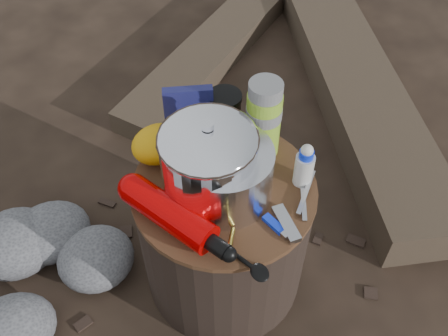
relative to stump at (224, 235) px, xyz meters
name	(u,v)px	position (x,y,z in m)	size (l,w,h in m)	color
ground	(224,273)	(0.00, 0.00, -0.20)	(60.00, 60.00, 0.00)	black
stump	(224,235)	(0.00, 0.00, 0.00)	(0.44, 0.44, 0.41)	black
log_main	(349,74)	(0.84, 0.53, -0.14)	(0.28, 1.65, 0.14)	#3E3125
log_small	(212,51)	(0.43, 0.94, -0.16)	(0.21, 1.13, 0.09)	#3E3125
foil_windscreen	(224,173)	(-0.01, -0.01, 0.27)	(0.23, 0.23, 0.14)	silver
camping_pot	(209,162)	(-0.04, 0.00, 0.31)	(0.22, 0.22, 0.22)	white
fuel_bottle	(170,214)	(-0.15, -0.04, 0.24)	(0.07, 0.30, 0.07)	#CE0102
thermos	(263,119)	(0.14, 0.07, 0.31)	(0.08, 0.08, 0.21)	#89B92C
travel_mug	(225,114)	(0.09, 0.17, 0.27)	(0.08, 0.08, 0.12)	black
stuff_sack	(158,144)	(-0.10, 0.16, 0.25)	(0.14, 0.11, 0.09)	#E49E0B
food_pouch	(189,115)	(0.00, 0.19, 0.28)	(0.12, 0.03, 0.16)	navy
lighter	(274,224)	(0.05, -0.15, 0.21)	(0.02, 0.07, 0.01)	#1131E7
multitool	(286,224)	(0.07, -0.16, 0.21)	(0.03, 0.10, 0.01)	#B6B6BC
pot_grabber	(303,196)	(0.15, -0.11, 0.21)	(0.04, 0.14, 0.01)	#B6B6BC
spork	(234,253)	(-0.07, -0.18, 0.21)	(0.03, 0.15, 0.01)	black
squeeze_bottle	(304,166)	(0.18, -0.07, 0.26)	(0.05, 0.05, 0.11)	silver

